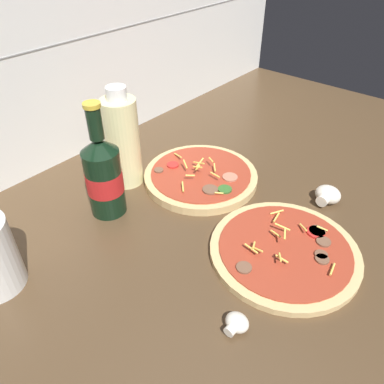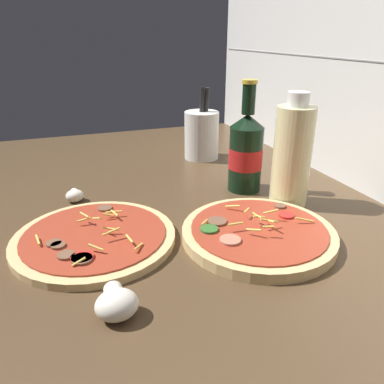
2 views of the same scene
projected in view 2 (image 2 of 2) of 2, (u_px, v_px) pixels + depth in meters
counter_slab at (177, 247)px, 64.69cm from camera, size 160.00×90.00×2.50cm
pizza_near at (95, 238)px, 63.49cm from camera, size 27.38×27.38×5.00cm
pizza_far at (258, 233)px, 64.38cm from camera, size 26.31×26.31×4.50cm
beer_bottle at (246, 152)px, 81.88cm from camera, size 7.42×7.42×24.10cm
oil_bottle at (292, 155)px, 74.44cm from camera, size 7.61×7.61×22.74cm
mushroom_left at (116, 303)px, 46.41cm from camera, size 5.71×5.44×3.81cm
mushroom_right at (75, 195)px, 78.67cm from camera, size 3.95×3.76×2.63cm
utensil_crock at (202, 135)px, 104.09cm from camera, size 9.48×9.48×19.62cm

